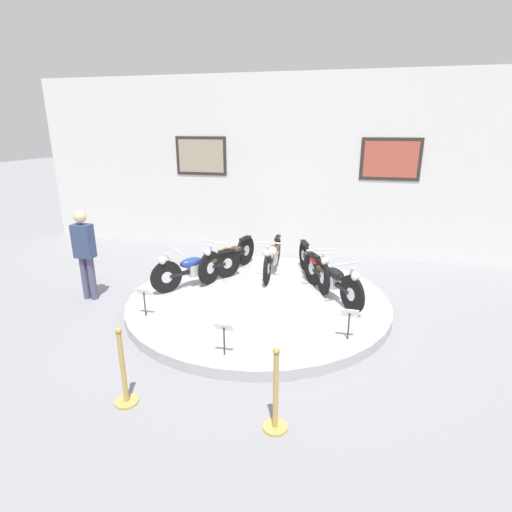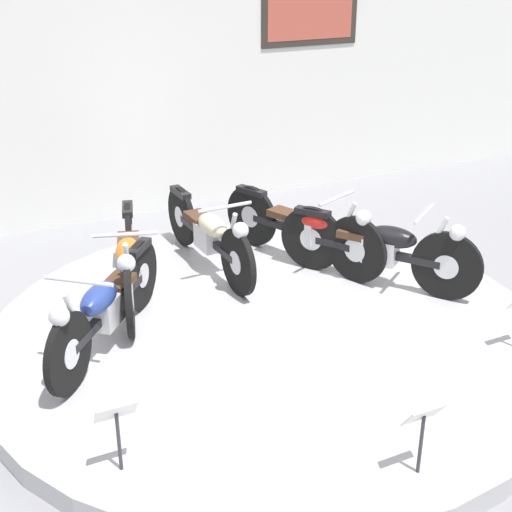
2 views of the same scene
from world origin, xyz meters
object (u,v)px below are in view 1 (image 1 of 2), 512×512
at_px(motorcycle_red, 314,263).
at_px(stanchion_post_left_of_entry, 124,378).
at_px(motorcycle_black, 332,278).
at_px(motorcycle_cream, 272,256).
at_px(visitor_standing, 85,250).
at_px(info_placard_front_centre, 224,331).
at_px(stanchion_post_right_of_entry, 275,402).
at_px(motorcycle_orange, 228,256).
at_px(motorcycle_blue, 196,267).
at_px(info_placard_front_left, 144,295).
at_px(info_placard_front_right, 349,317).

bearing_deg(motorcycle_red, stanchion_post_left_of_entry, -114.10).
bearing_deg(stanchion_post_left_of_entry, motorcycle_black, 56.22).
height_order(motorcycle_cream, visitor_standing, visitor_standing).
bearing_deg(motorcycle_red, info_placard_front_centre, -106.61).
bearing_deg(stanchion_post_right_of_entry, motorcycle_cream, 101.79).
bearing_deg(motorcycle_orange, motorcycle_red, 0.02).
xyz_separation_m(motorcycle_blue, motorcycle_cream, (1.33, 1.04, 0.00)).
height_order(motorcycle_black, stanchion_post_right_of_entry, stanchion_post_right_of_entry).
height_order(info_placard_front_centre, stanchion_post_right_of_entry, stanchion_post_right_of_entry).
bearing_deg(info_placard_front_centre, info_placard_front_left, 153.08).
height_order(visitor_standing, stanchion_post_left_of_entry, visitor_standing).
height_order(motorcycle_black, stanchion_post_left_of_entry, stanchion_post_left_of_entry).
xyz_separation_m(motorcycle_blue, info_placard_front_left, (-0.33, -1.47, -0.01)).
bearing_deg(motorcycle_cream, motorcycle_red, -18.24).
bearing_deg(motorcycle_red, motorcycle_orange, -179.98).
bearing_deg(stanchion_post_right_of_entry, info_placard_front_centre, 131.59).
bearing_deg(info_placard_front_left, motorcycle_blue, 77.39).
bearing_deg(motorcycle_cream, stanchion_post_left_of_entry, -101.83).
relative_size(motorcycle_cream, motorcycle_black, 1.19).
bearing_deg(info_placard_front_centre, motorcycle_cream, 89.98).
relative_size(motorcycle_cream, motorcycle_red, 1.06).
distance_m(motorcycle_red, visitor_standing, 4.43).
bearing_deg(info_placard_front_left, motorcycle_red, 40.78).
distance_m(info_placard_front_centre, info_placard_front_right, 1.86).
xyz_separation_m(info_placard_front_right, visitor_standing, (-4.90, 0.74, 0.45)).
distance_m(motorcycle_black, info_placard_front_centre, 2.67).
bearing_deg(info_placard_front_centre, motorcycle_orange, 106.55).
bearing_deg(motorcycle_cream, info_placard_front_centre, -90.02).
xyz_separation_m(info_placard_front_centre, visitor_standing, (-3.24, 1.58, 0.45)).
distance_m(motorcycle_red, stanchion_post_left_of_entry, 4.49).
bearing_deg(motorcycle_orange, motorcycle_cream, 18.29).
relative_size(motorcycle_blue, motorcycle_orange, 0.79).
relative_size(motorcycle_orange, info_placard_front_centre, 3.81).
bearing_deg(motorcycle_cream, stanchion_post_right_of_entry, -78.21).
bearing_deg(visitor_standing, motorcycle_cream, 28.76).
height_order(info_placard_front_centre, stanchion_post_left_of_entry, stanchion_post_left_of_entry).
bearing_deg(motorcycle_orange, motorcycle_blue, -119.50).
bearing_deg(stanchion_post_left_of_entry, info_placard_front_centre, 48.41).
xyz_separation_m(motorcycle_orange, info_placard_front_left, (-0.75, -2.22, -0.03)).
xyz_separation_m(motorcycle_orange, motorcycle_black, (2.23, -0.74, -0.01)).
distance_m(motorcycle_blue, motorcycle_black, 2.65).
bearing_deg(motorcycle_orange, info_placard_front_centre, -73.45).
bearing_deg(motorcycle_red, motorcycle_black, -61.01).
xyz_separation_m(motorcycle_cream, visitor_standing, (-3.24, -1.78, 0.43)).
bearing_deg(motorcycle_blue, motorcycle_orange, 60.50).
distance_m(motorcycle_orange, visitor_standing, 2.79).
bearing_deg(motorcycle_blue, info_placard_front_left, -102.61).
bearing_deg(info_placard_front_right, info_placard_front_centre, -153.08).
relative_size(motorcycle_blue, stanchion_post_right_of_entry, 1.51).
bearing_deg(info_placard_front_centre, motorcycle_black, 60.25).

